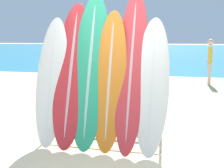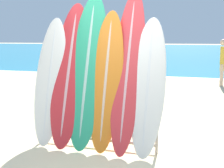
{
  "view_description": "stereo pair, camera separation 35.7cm",
  "coord_description": "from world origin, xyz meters",
  "px_view_note": "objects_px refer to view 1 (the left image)",
  "views": [
    {
      "loc": [
        1.02,
        -3.81,
        1.72
      ],
      "look_at": [
        -0.29,
        1.52,
        0.89
      ],
      "focal_mm": 50.0,
      "sensor_mm": 36.0,
      "label": 1
    },
    {
      "loc": [
        1.37,
        -3.72,
        1.72
      ],
      "look_at": [
        -0.29,
        1.52,
        0.89
      ],
      "focal_mm": 50.0,
      "sensor_mm": 36.0,
      "label": 2
    }
  ],
  "objects_px": {
    "surfboard_rack": "(100,118)",
    "surfboard_slot_0": "(51,81)",
    "surfboard_slot_4": "(131,69)",
    "surfboard_slot_5": "(152,85)",
    "person_far_right": "(73,73)",
    "surfboard_slot_3": "(110,80)",
    "person_near_water": "(148,68)",
    "surfboard_slot_2": "(90,70)",
    "surfboard_slot_1": "(71,74)",
    "person_mid_beach": "(210,60)",
    "person_far_left": "(125,65)"
  },
  "relations": [
    {
      "from": "person_mid_beach",
      "to": "surfboard_slot_1",
      "type": "bearing_deg",
      "value": 166.37
    },
    {
      "from": "surfboard_slot_2",
      "to": "surfboard_slot_5",
      "type": "distance_m",
      "value": 1.0
    },
    {
      "from": "surfboard_slot_2",
      "to": "person_mid_beach",
      "type": "height_order",
      "value": "surfboard_slot_2"
    },
    {
      "from": "surfboard_slot_3",
      "to": "person_mid_beach",
      "type": "height_order",
      "value": "surfboard_slot_3"
    },
    {
      "from": "surfboard_slot_1",
      "to": "surfboard_slot_2",
      "type": "xyz_separation_m",
      "value": [
        0.31,
        0.02,
        0.07
      ]
    },
    {
      "from": "surfboard_slot_0",
      "to": "surfboard_slot_3",
      "type": "relative_size",
      "value": 0.95
    },
    {
      "from": "person_mid_beach",
      "to": "person_far_left",
      "type": "xyz_separation_m",
      "value": [
        -2.59,
        -2.58,
        -0.02
      ]
    },
    {
      "from": "person_mid_beach",
      "to": "person_far_right",
      "type": "xyz_separation_m",
      "value": [
        -3.49,
        -4.55,
        -0.06
      ]
    },
    {
      "from": "surfboard_slot_0",
      "to": "person_near_water",
      "type": "xyz_separation_m",
      "value": [
        1.13,
        3.33,
        -0.09
      ]
    },
    {
      "from": "surfboard_slot_0",
      "to": "surfboard_slot_1",
      "type": "height_order",
      "value": "surfboard_slot_1"
    },
    {
      "from": "surfboard_slot_3",
      "to": "person_far_left",
      "type": "height_order",
      "value": "surfboard_slot_3"
    },
    {
      "from": "surfboard_rack",
      "to": "person_far_left",
      "type": "bearing_deg",
      "value": 96.62
    },
    {
      "from": "surfboard_slot_4",
      "to": "surfboard_slot_5",
      "type": "xyz_separation_m",
      "value": [
        0.33,
        -0.08,
        -0.22
      ]
    },
    {
      "from": "surfboard_slot_5",
      "to": "surfboard_slot_4",
      "type": "bearing_deg",
      "value": 166.08
    },
    {
      "from": "surfboard_rack",
      "to": "person_far_right",
      "type": "bearing_deg",
      "value": 118.81
    },
    {
      "from": "surfboard_rack",
      "to": "person_far_right",
      "type": "xyz_separation_m",
      "value": [
        -1.43,
        2.61,
        0.37
      ]
    },
    {
      "from": "surfboard_slot_1",
      "to": "person_mid_beach",
      "type": "relative_size",
      "value": 1.39
    },
    {
      "from": "surfboard_rack",
      "to": "surfboard_slot_2",
      "type": "distance_m",
      "value": 0.76
    },
    {
      "from": "surfboard_rack",
      "to": "surfboard_slot_1",
      "type": "xyz_separation_m",
      "value": [
        -0.48,
        0.06,
        0.67
      ]
    },
    {
      "from": "surfboard_slot_4",
      "to": "person_mid_beach",
      "type": "relative_size",
      "value": 1.49
    },
    {
      "from": "person_far_left",
      "to": "person_far_right",
      "type": "relative_size",
      "value": 1.05
    },
    {
      "from": "surfboard_slot_2",
      "to": "person_mid_beach",
      "type": "relative_size",
      "value": 1.47
    },
    {
      "from": "surfboard_slot_3",
      "to": "person_mid_beach",
      "type": "xyz_separation_m",
      "value": [
        1.9,
        7.13,
        -0.17
      ]
    },
    {
      "from": "surfboard_slot_2",
      "to": "person_far_right",
      "type": "xyz_separation_m",
      "value": [
        -1.26,
        2.53,
        -0.37
      ]
    },
    {
      "from": "surfboard_rack",
      "to": "surfboard_slot_4",
      "type": "distance_m",
      "value": 0.9
    },
    {
      "from": "surfboard_slot_4",
      "to": "person_near_water",
      "type": "distance_m",
      "value": 3.27
    },
    {
      "from": "surfboard_slot_1",
      "to": "person_far_right",
      "type": "distance_m",
      "value": 2.73
    },
    {
      "from": "surfboard_slot_3",
      "to": "person_near_water",
      "type": "relative_size",
      "value": 1.26
    },
    {
      "from": "surfboard_slot_4",
      "to": "person_far_left",
      "type": "bearing_deg",
      "value": 102.64
    },
    {
      "from": "surfboard_rack",
      "to": "person_near_water",
      "type": "bearing_deg",
      "value": 84.43
    },
    {
      "from": "surfboard_slot_4",
      "to": "person_far_right",
      "type": "bearing_deg",
      "value": 127.28
    },
    {
      "from": "surfboard_slot_0",
      "to": "person_far_right",
      "type": "relative_size",
      "value": 1.33
    },
    {
      "from": "surfboard_slot_4",
      "to": "person_near_water",
      "type": "bearing_deg",
      "value": 92.57
    },
    {
      "from": "surfboard_slot_2",
      "to": "surfboard_slot_1",
      "type": "bearing_deg",
      "value": -177.2
    },
    {
      "from": "surfboard_rack",
      "to": "surfboard_slot_0",
      "type": "relative_size",
      "value": 0.95
    },
    {
      "from": "surfboard_slot_1",
      "to": "surfboard_slot_2",
      "type": "distance_m",
      "value": 0.31
    },
    {
      "from": "surfboard_slot_4",
      "to": "person_far_left",
      "type": "relative_size",
      "value": 1.52
    },
    {
      "from": "surfboard_slot_0",
      "to": "person_mid_beach",
      "type": "distance_m",
      "value": 7.69
    },
    {
      "from": "surfboard_rack",
      "to": "person_mid_beach",
      "type": "bearing_deg",
      "value": 73.95
    },
    {
      "from": "surfboard_slot_0",
      "to": "person_far_right",
      "type": "height_order",
      "value": "surfboard_slot_0"
    },
    {
      "from": "person_far_right",
      "to": "surfboard_slot_0",
      "type": "bearing_deg",
      "value": 103.79
    },
    {
      "from": "surfboard_rack",
      "to": "surfboard_slot_2",
      "type": "relative_size",
      "value": 0.8
    },
    {
      "from": "surfboard_slot_4",
      "to": "surfboard_slot_3",
      "type": "bearing_deg",
      "value": -166.54
    },
    {
      "from": "surfboard_slot_4",
      "to": "person_mid_beach",
      "type": "xyz_separation_m",
      "value": [
        1.59,
        7.05,
        -0.33
      ]
    },
    {
      "from": "surfboard_rack",
      "to": "person_far_left",
      "type": "distance_m",
      "value": 4.63
    },
    {
      "from": "person_mid_beach",
      "to": "person_far_right",
      "type": "height_order",
      "value": "person_mid_beach"
    },
    {
      "from": "surfboard_rack",
      "to": "surfboard_slot_3",
      "type": "bearing_deg",
      "value": 9.85
    },
    {
      "from": "person_far_left",
      "to": "person_mid_beach",
      "type": "bearing_deg",
      "value": -142.21
    },
    {
      "from": "surfboard_slot_2",
      "to": "person_near_water",
      "type": "xyz_separation_m",
      "value": [
        0.5,
        3.28,
        -0.28
      ]
    },
    {
      "from": "surfboard_slot_4",
      "to": "person_far_left",
      "type": "distance_m",
      "value": 4.6
    }
  ]
}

